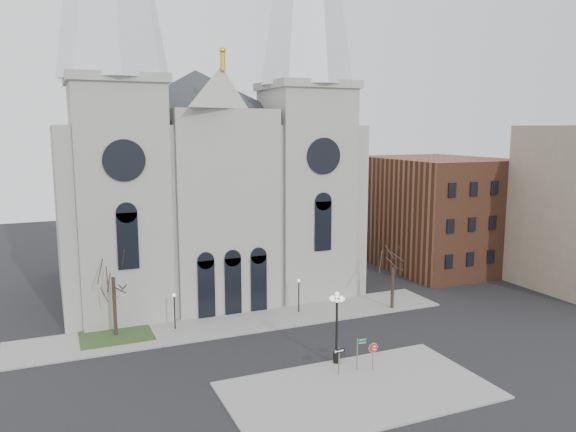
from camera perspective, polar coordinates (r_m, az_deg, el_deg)
name	(u,v)px	position (r m, az deg, el deg)	size (l,w,h in m)	color
ground	(289,370)	(43.07, 0.07, -15.37)	(160.00, 160.00, 0.00)	black
sidewalk_near	(358,390)	(40.24, 7.13, -17.16)	(18.00, 10.00, 0.14)	gray
sidewalk_far	(241,322)	(52.61, -4.75, -10.71)	(40.00, 6.00, 0.14)	gray
grass_patch	(116,336)	(51.40, -17.07, -11.54)	(6.00, 5.00, 0.18)	#28451D
cathedral	(204,121)	(60.94, -8.56, 9.54)	(33.00, 26.66, 54.00)	#A09E95
bg_building_brick	(435,212)	(74.55, 14.75, 0.36)	(14.00, 18.00, 14.00)	brown
tree_left	(113,274)	(49.79, -17.36, -5.60)	(3.20, 3.20, 7.50)	black
tree_right	(393,265)	(56.01, 10.64, -4.92)	(3.20, 3.20, 6.00)	black
ped_lamp_left	(174,305)	(50.90, -11.46, -8.86)	(0.32, 0.32, 3.26)	black
ped_lamp_right	(299,290)	(54.43, 1.11, -7.50)	(0.32, 0.32, 3.26)	black
stop_sign	(373,350)	(42.55, 8.63, -13.33)	(0.71, 0.32, 2.12)	slate
globe_lamp	(337,318)	(42.81, 4.97, -10.32)	(1.48, 1.48, 5.56)	black
one_way_sign	(339,356)	(41.59, 5.21, -13.99)	(0.91, 0.09, 2.07)	slate
street_name_sign	(358,351)	(42.55, 7.15, -13.46)	(0.78, 0.11, 2.43)	slate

